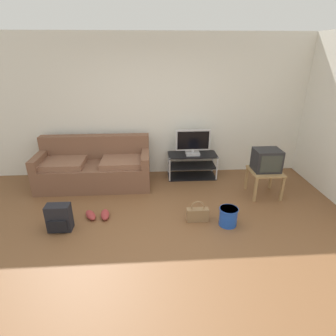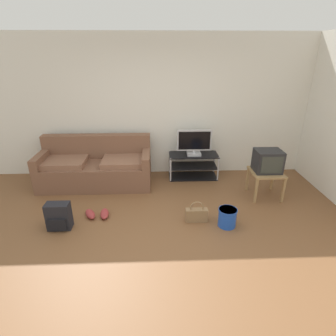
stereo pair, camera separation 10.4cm
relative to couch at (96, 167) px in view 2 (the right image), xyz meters
name	(u,v)px [view 2 (the right image)]	position (x,y,z in m)	size (l,w,h in m)	color
ground_plane	(156,246)	(1.14, -1.90, -0.35)	(9.00, 9.80, 0.02)	brown
wall_back	(155,108)	(1.14, 0.55, 1.01)	(9.00, 0.10, 2.70)	silver
couch	(96,167)	(0.00, 0.00, 0.00)	(2.06, 0.84, 0.90)	brown
tv_stand	(193,166)	(1.89, 0.22, -0.09)	(0.96, 0.44, 0.49)	black
flat_tv	(194,143)	(1.89, 0.20, 0.40)	(0.67, 0.22, 0.50)	#B2B2B7
side_table	(266,175)	(3.04, -0.62, 0.06)	(0.52, 0.52, 0.47)	#9E7A4C
crt_tv	(268,161)	(3.04, -0.60, 0.32)	(0.44, 0.37, 0.37)	#232326
backpack	(59,216)	(-0.25, -1.46, -0.14)	(0.33, 0.26, 0.40)	black
handbag	(197,214)	(1.75, -1.36, -0.22)	(0.33, 0.11, 0.34)	olive
cleaning_bucket	(227,217)	(2.18, -1.49, -0.19)	(0.27, 0.27, 0.28)	blue
sneakers_pair	(97,214)	(0.22, -1.17, -0.29)	(0.43, 0.31, 0.09)	#993333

